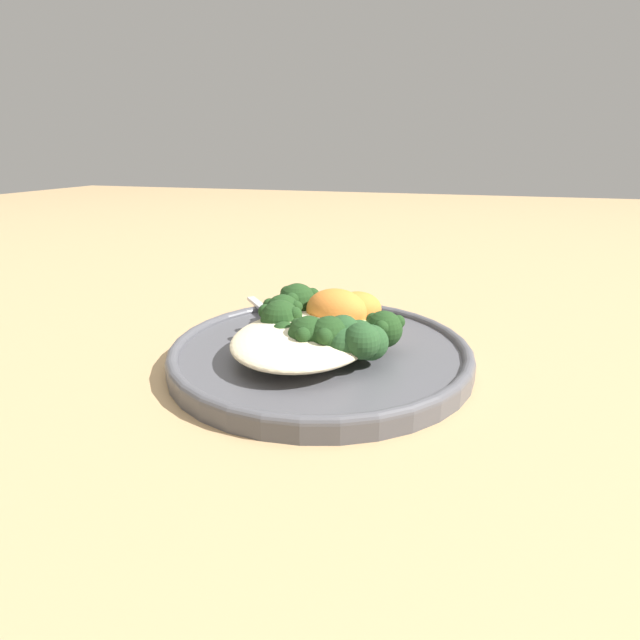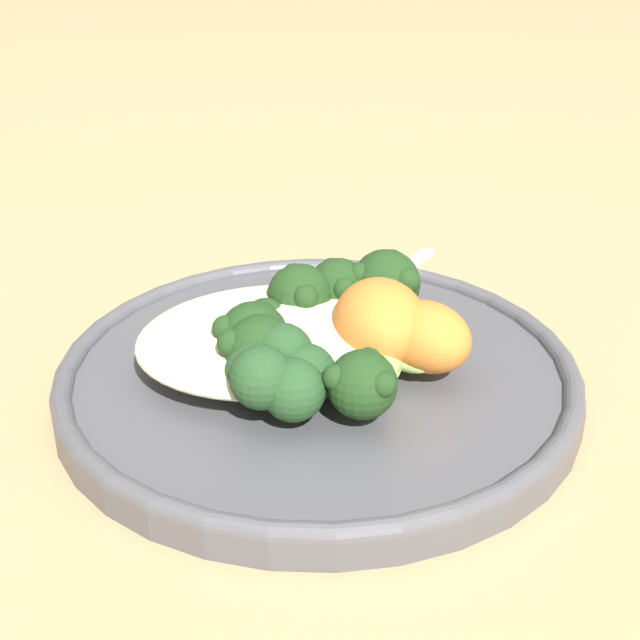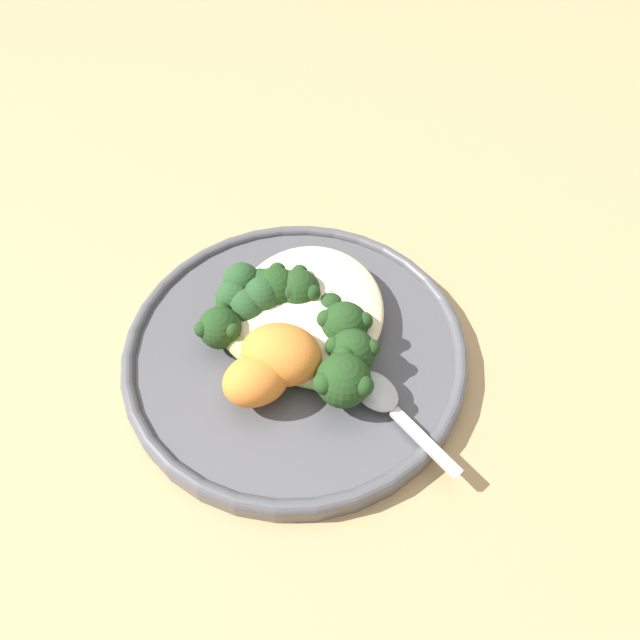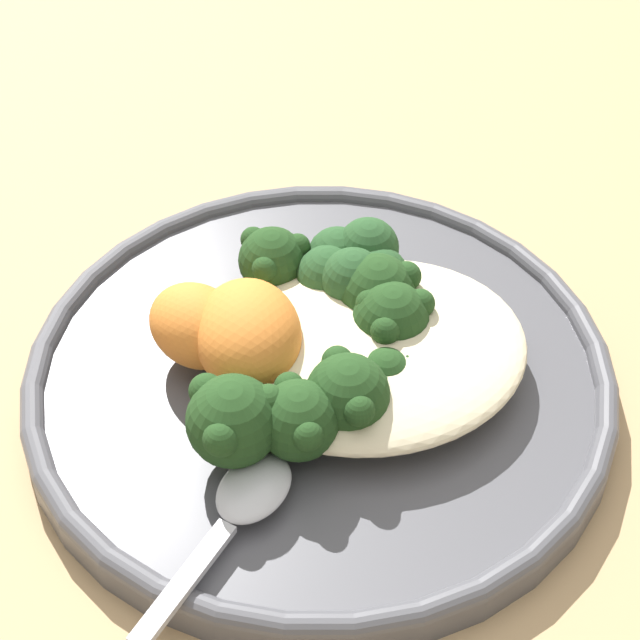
# 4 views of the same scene
# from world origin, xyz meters

# --- Properties ---
(ground_plane) EXTENTS (4.00, 4.00, 0.00)m
(ground_plane) POSITION_xyz_m (0.00, 0.00, 0.00)
(ground_plane) COLOR tan
(plate) EXTENTS (0.30, 0.30, 0.02)m
(plate) POSITION_xyz_m (-0.01, 0.00, 0.01)
(plate) COLOR #4C4C51
(plate) RESTS_ON ground_plane
(quinoa_mound) EXTENTS (0.15, 0.13, 0.02)m
(quinoa_mound) POSITION_xyz_m (-0.04, 0.01, 0.03)
(quinoa_mound) COLOR beige
(quinoa_mound) RESTS_ON plate
(broccoli_stalk_0) EXTENTS (0.05, 0.11, 0.04)m
(broccoli_stalk_0) POSITION_xyz_m (0.04, 0.04, 0.04)
(broccoli_stalk_0) COLOR #9EBC66
(broccoli_stalk_0) RESTS_ON plate
(broccoli_stalk_1) EXTENTS (0.04, 0.10, 0.04)m
(broccoli_stalk_1) POSITION_xyz_m (0.01, 0.04, 0.04)
(broccoli_stalk_1) COLOR #9EBC66
(broccoli_stalk_1) RESTS_ON plate
(broccoli_stalk_2) EXTENTS (0.08, 0.11, 0.04)m
(broccoli_stalk_2) POSITION_xyz_m (-0.01, 0.03, 0.04)
(broccoli_stalk_2) COLOR #9EBC66
(broccoli_stalk_2) RESTS_ON plate
(broccoli_stalk_3) EXTENTS (0.10, 0.08, 0.03)m
(broccoli_stalk_3) POSITION_xyz_m (-0.01, 0.01, 0.03)
(broccoli_stalk_3) COLOR #9EBC66
(broccoli_stalk_3) RESTS_ON plate
(broccoli_stalk_4) EXTENTS (0.11, 0.05, 0.04)m
(broccoli_stalk_4) POSITION_xyz_m (-0.04, -0.00, 0.04)
(broccoli_stalk_4) COLOR #9EBC66
(broccoli_stalk_4) RESTS_ON plate
(broccoli_stalk_5) EXTENTS (0.11, 0.04, 0.04)m
(broccoli_stalk_5) POSITION_xyz_m (-0.04, -0.02, 0.04)
(broccoli_stalk_5) COLOR #9EBC66
(broccoli_stalk_5) RESTS_ON plate
(broccoli_stalk_6) EXTENTS (0.09, 0.05, 0.03)m
(broccoli_stalk_6) POSITION_xyz_m (-0.02, -0.03, 0.03)
(broccoli_stalk_6) COLOR #9EBC66
(broccoli_stalk_6) RESTS_ON plate
(broccoli_stalk_7) EXTENTS (0.07, 0.08, 0.04)m
(broccoli_stalk_7) POSITION_xyz_m (-0.00, -0.05, 0.04)
(broccoli_stalk_7) COLOR #9EBC66
(broccoli_stalk_7) RESTS_ON plate
(sweet_potato_chunk_0) EXTENTS (0.06, 0.07, 0.04)m
(sweet_potato_chunk_0) POSITION_xyz_m (0.04, -0.02, 0.04)
(sweet_potato_chunk_0) COLOR orange
(sweet_potato_chunk_0) RESTS_ON plate
(sweet_potato_chunk_1) EXTENTS (0.06, 0.07, 0.05)m
(sweet_potato_chunk_1) POSITION_xyz_m (0.02, -0.01, 0.05)
(sweet_potato_chunk_1) COLOR orange
(sweet_potato_chunk_1) RESTS_ON plate
(kale_tuft) EXTENTS (0.06, 0.06, 0.04)m
(kale_tuft) POSITION_xyz_m (-0.05, -0.04, 0.04)
(kale_tuft) COLOR #234723
(kale_tuft) RESTS_ON plate
(spoon) EXTENTS (0.09, 0.09, 0.01)m
(spoon) POSITION_xyz_m (0.04, 0.08, 0.03)
(spoon) COLOR #B7B7BC
(spoon) RESTS_ON plate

